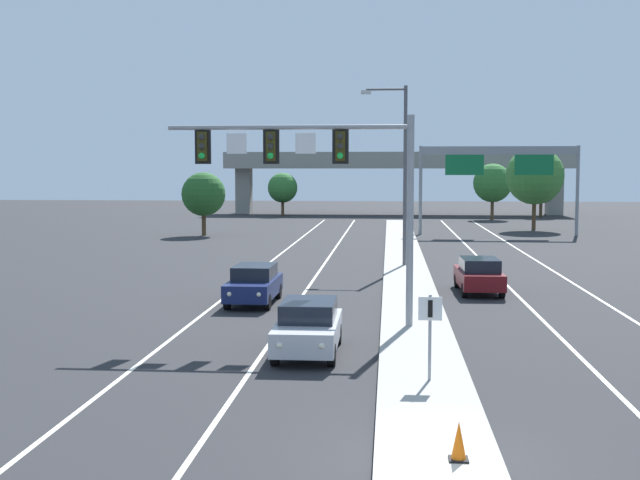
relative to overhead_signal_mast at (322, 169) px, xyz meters
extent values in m
plane|color=#28282B|center=(3.23, -12.90, -5.53)|extent=(260.00, 260.00, 0.00)
cube|color=#9E9B93|center=(3.23, 5.10, -5.46)|extent=(2.40, 110.00, 0.15)
cube|color=silver|center=(-1.47, 12.10, -5.53)|extent=(0.14, 100.00, 0.01)
cube|color=silver|center=(7.93, 12.10, -5.53)|extent=(0.14, 100.00, 0.01)
cube|color=silver|center=(-4.77, 12.10, -5.53)|extent=(0.14, 100.00, 0.01)
cube|color=silver|center=(11.23, 12.10, -5.53)|extent=(0.14, 100.00, 0.01)
cylinder|color=gray|center=(3.00, 0.01, -1.78)|extent=(0.24, 0.24, 7.20)
cylinder|color=gray|center=(-1.17, 0.01, 1.42)|extent=(8.34, 0.16, 0.16)
cube|color=black|center=(0.62, 0.05, 0.77)|extent=(0.56, 0.06, 1.20)
cube|color=#38330F|center=(0.62, 0.01, 0.77)|extent=(0.32, 0.32, 1.00)
sphere|color=#282828|center=(0.62, -0.16, 1.09)|extent=(0.22, 0.22, 0.22)
sphere|color=#282828|center=(0.62, -0.16, 0.77)|extent=(0.22, 0.22, 0.22)
sphere|color=green|center=(0.62, -0.16, 0.45)|extent=(0.22, 0.22, 0.22)
cube|color=black|center=(-1.77, 0.05, 0.77)|extent=(0.56, 0.06, 1.20)
cube|color=#38330F|center=(-1.77, 0.01, 0.77)|extent=(0.32, 0.32, 1.00)
sphere|color=#282828|center=(-1.77, -0.16, 1.09)|extent=(0.22, 0.22, 0.22)
sphere|color=#282828|center=(-1.77, -0.16, 0.77)|extent=(0.22, 0.22, 0.22)
sphere|color=green|center=(-1.77, -0.16, 0.45)|extent=(0.22, 0.22, 0.22)
cube|color=black|center=(-4.15, 0.05, 0.77)|extent=(0.56, 0.06, 1.20)
cube|color=#38330F|center=(-4.15, 0.01, 0.77)|extent=(0.32, 0.32, 1.00)
sphere|color=#282828|center=(-4.15, -0.16, 1.09)|extent=(0.22, 0.22, 0.22)
sphere|color=#282828|center=(-4.15, -0.16, 0.77)|extent=(0.22, 0.22, 0.22)
sphere|color=green|center=(-4.15, -0.16, 0.45)|extent=(0.22, 0.22, 0.22)
cube|color=white|center=(-0.57, -0.01, 0.87)|extent=(0.70, 0.04, 0.70)
cube|color=white|center=(-2.96, -0.01, 0.87)|extent=(0.70, 0.04, 0.70)
cylinder|color=gray|center=(3.34, -7.38, -4.28)|extent=(0.08, 0.08, 2.20)
cube|color=white|center=(3.34, -7.41, -3.53)|extent=(0.60, 0.03, 0.60)
cube|color=black|center=(3.34, -7.43, -3.53)|extent=(0.12, 0.01, 0.44)
cylinder|color=#4C4C51|center=(3.16, 18.32, -0.38)|extent=(0.20, 0.20, 10.00)
cylinder|color=#4C4C51|center=(2.06, 18.32, 4.42)|extent=(2.20, 0.12, 0.12)
cube|color=#B7B7B2|center=(0.96, 18.32, 4.27)|extent=(0.56, 0.28, 0.20)
cube|color=#B7B7BC|center=(-0.10, -3.98, -4.86)|extent=(1.82, 4.41, 0.70)
cube|color=black|center=(-0.10, -3.76, -4.23)|extent=(1.59, 2.38, 0.56)
sphere|color=#EAE5C6|center=(0.48, -6.16, -4.81)|extent=(0.18, 0.18, 0.18)
sphere|color=#EAE5C6|center=(-0.67, -6.17, -4.81)|extent=(0.18, 0.18, 0.18)
cylinder|color=black|center=(0.70, -5.48, -5.21)|extent=(0.22, 0.64, 0.64)
cylinder|color=black|center=(-0.90, -5.49, -5.21)|extent=(0.22, 0.64, 0.64)
cylinder|color=black|center=(0.69, -2.48, -5.21)|extent=(0.22, 0.64, 0.64)
cylinder|color=black|center=(-0.91, -2.49, -5.21)|extent=(0.22, 0.64, 0.64)
cube|color=#141E4C|center=(-3.24, 5.10, -4.86)|extent=(1.84, 4.42, 0.70)
cube|color=black|center=(-3.24, 5.32, -4.23)|extent=(1.61, 2.39, 0.56)
sphere|color=#EAE5C6|center=(-2.69, 2.91, -4.81)|extent=(0.18, 0.18, 0.18)
sphere|color=#EAE5C6|center=(-3.84, 2.93, -4.81)|extent=(0.18, 0.18, 0.18)
cylinder|color=black|center=(-2.45, 3.59, -5.21)|extent=(0.23, 0.64, 0.64)
cylinder|color=black|center=(-4.05, 3.61, -5.21)|extent=(0.23, 0.64, 0.64)
cylinder|color=black|center=(-2.43, 6.59, -5.21)|extent=(0.23, 0.64, 0.64)
cylinder|color=black|center=(-4.03, 6.61, -5.21)|extent=(0.23, 0.64, 0.64)
cube|color=#5B0F14|center=(6.31, 8.97, -4.86)|extent=(1.91, 4.44, 0.70)
cube|color=black|center=(6.32, 8.75, -4.23)|extent=(1.64, 2.42, 0.56)
sphere|color=#EAE5C6|center=(5.68, 11.13, -4.81)|extent=(0.18, 0.18, 0.18)
sphere|color=#EAE5C6|center=(6.83, 11.16, -4.81)|extent=(0.18, 0.18, 0.18)
cylinder|color=black|center=(5.47, 10.45, -5.21)|extent=(0.24, 0.65, 0.64)
cylinder|color=black|center=(7.07, 10.49, -5.21)|extent=(0.24, 0.65, 0.64)
cylinder|color=black|center=(5.55, 7.45, -5.21)|extent=(0.24, 0.65, 0.64)
cylinder|color=black|center=(7.15, 7.49, -5.21)|extent=(0.24, 0.65, 0.64)
cube|color=black|center=(3.60, -13.22, -5.36)|extent=(0.36, 0.36, 0.04)
cone|color=orange|center=(3.60, -13.22, -4.99)|extent=(0.28, 0.28, 0.70)
cylinder|color=gray|center=(4.93, 42.26, -1.78)|extent=(0.28, 0.28, 7.50)
cylinder|color=gray|center=(17.93, 42.26, -1.78)|extent=(0.28, 0.28, 7.50)
cube|color=gray|center=(11.43, 42.26, 1.57)|extent=(13.00, 0.36, 0.70)
cube|color=#0F6033|center=(8.57, 42.06, 0.37)|extent=(3.20, 0.08, 1.70)
cube|color=#0F6033|center=(14.29, 42.06, 0.37)|extent=(3.20, 0.08, 1.70)
cube|color=gray|center=(3.23, 74.96, 0.67)|extent=(42.40, 6.40, 1.10)
cube|color=gray|center=(3.23, 71.96, 1.67)|extent=(42.40, 0.36, 0.90)
cube|color=gray|center=(-15.97, 74.96, -2.71)|extent=(1.80, 2.40, 5.65)
cube|color=gray|center=(22.43, 74.96, -2.71)|extent=(1.80, 2.40, 5.65)
cylinder|color=#4C3823|center=(-13.16, 39.72, -4.53)|extent=(0.36, 0.36, 2.00)
sphere|color=#235623|center=(-13.16, 39.72, -2.07)|extent=(3.66, 3.66, 3.66)
cylinder|color=#4C3823|center=(15.43, 48.21, -4.10)|extent=(0.36, 0.36, 2.86)
sphere|color=#387533|center=(15.43, 48.21, -0.58)|extent=(5.23, 5.23, 5.23)
cylinder|color=#4C3823|center=(19.69, 68.60, -4.54)|extent=(0.36, 0.36, 1.98)
sphere|color=#2D6B2D|center=(19.69, 68.60, -2.10)|extent=(3.62, 3.62, 3.62)
cylinder|color=#4C3823|center=(-10.34, 69.36, -4.56)|extent=(0.36, 0.36, 1.94)
sphere|color=#2D6B2D|center=(-10.34, 69.36, -2.17)|extent=(3.55, 3.55, 3.55)
cylinder|color=#4C3823|center=(13.65, 64.32, -4.36)|extent=(0.36, 0.36, 2.33)
sphere|color=#2D6B2D|center=(13.65, 64.32, -1.49)|extent=(4.27, 4.27, 4.27)
camera|label=1|loc=(2.28, -28.26, -0.03)|focal=46.46mm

